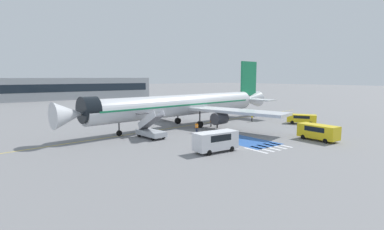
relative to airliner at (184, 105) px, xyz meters
The scene contains 19 objects.
ground_plane 3.96m from the airliner, 33.82° to the left, with size 600.00×600.00×0.00m, color slate.
apron_leadline_yellow 3.86m from the airliner, behind, with size 0.20×79.02×0.01m, color gold.
apron_stand_patch_blue 15.69m from the airliner, 92.77° to the right, with size 5.28×8.68×0.01m, color #2856A8.
apron_walkway_bar_0 20.25m from the airliner, 100.83° to the right, with size 0.44×3.60×0.01m, color silver.
apron_walkway_bar_1 20.06m from the airliner, 97.40° to the right, with size 0.44×3.60×0.01m, color silver.
apron_walkway_bar_2 19.94m from the airliner, 93.91° to the right, with size 0.44×3.60×0.01m, color silver.
apron_walkway_bar_3 19.90m from the airliner, 90.40° to the right, with size 0.44×3.60×0.01m, color silver.
apron_walkway_bar_4 19.93m from the airliner, 86.88° to the right, with size 0.44×3.60×0.01m, color silver.
airliner is the anchor object (origin of this frame).
boarding_stairs_forward 11.59m from the airliner, 151.51° to the right, with size 2.66×5.39×4.22m.
fuel_tanker 27.47m from the airliner, 75.89° to the left, with size 8.51×2.71×3.46m.
service_van_0 22.11m from the airliner, 30.63° to the right, with size 4.32×5.40×1.77m.
service_van_1 22.40m from the airliner, 70.14° to the right, with size 2.26×5.45×2.17m.
service_van_2 19.03m from the airliner, 114.97° to the right, with size 5.47×2.43×2.39m.
ground_crew_0 7.37m from the airliner, 109.84° to the right, with size 0.41×0.49×1.65m.
ground_crew_1 14.35m from the airliner, 15.57° to the right, with size 0.41×0.49×1.69m.
ground_crew_2 6.60m from the airliner, 55.35° to the right, with size 0.29×0.46×1.67m.
ground_crew_3 5.51m from the airliner, 45.56° to the right, with size 0.49×0.39×1.65m.
terminal_building 81.61m from the airliner, 95.52° to the left, with size 86.28×12.10×8.38m.
Camera 1 is at (-31.92, -43.18, 8.69)m, focal length 28.00 mm.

